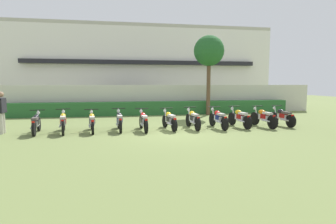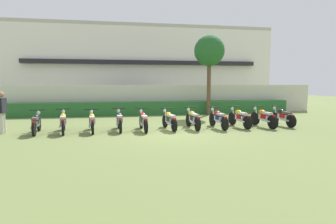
# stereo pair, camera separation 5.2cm
# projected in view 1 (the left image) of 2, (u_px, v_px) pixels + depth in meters

# --- Properties ---
(ground) EXTENTS (60.00, 60.00, 0.00)m
(ground) POSITION_uv_depth(u_px,v_px,m) (173.00, 133.00, 11.35)
(ground) COLOR olive
(building) EXTENTS (24.47, 6.50, 7.37)m
(building) POSITION_uv_depth(u_px,v_px,m) (141.00, 67.00, 27.16)
(building) COLOR white
(building) RESTS_ON ground
(compound_wall) EXTENTS (23.25, 0.30, 1.93)m
(compound_wall) POSITION_uv_depth(u_px,v_px,m) (152.00, 99.00, 18.32)
(compound_wall) COLOR beige
(compound_wall) RESTS_ON ground
(hedge_row) EXTENTS (18.60, 0.70, 0.87)m
(hedge_row) POSITION_uv_depth(u_px,v_px,m) (154.00, 108.00, 17.70)
(hedge_row) COLOR #28602D
(hedge_row) RESTS_ON ground
(parked_car) EXTENTS (4.51, 2.09, 1.89)m
(parked_car) POSITION_uv_depth(u_px,v_px,m) (129.00, 98.00, 21.18)
(parked_car) COLOR black
(parked_car) RESTS_ON ground
(tree_near_inspector) EXTENTS (1.94, 1.94, 5.09)m
(tree_near_inspector) POSITION_uv_depth(u_px,v_px,m) (209.00, 52.00, 17.24)
(tree_near_inspector) COLOR brown
(tree_near_inspector) RESTS_ON ground
(motorcycle_in_row_0) EXTENTS (0.60, 1.81, 0.95)m
(motorcycle_in_row_0) POSITION_uv_depth(u_px,v_px,m) (36.00, 123.00, 11.10)
(motorcycle_in_row_0) COLOR black
(motorcycle_in_row_0) RESTS_ON ground
(motorcycle_in_row_1) EXTENTS (0.60, 1.91, 0.97)m
(motorcycle_in_row_1) POSITION_uv_depth(u_px,v_px,m) (63.00, 122.00, 11.31)
(motorcycle_in_row_1) COLOR black
(motorcycle_in_row_1) RESTS_ON ground
(motorcycle_in_row_2) EXTENTS (0.60, 1.80, 0.94)m
(motorcycle_in_row_2) POSITION_uv_depth(u_px,v_px,m) (92.00, 122.00, 11.50)
(motorcycle_in_row_2) COLOR black
(motorcycle_in_row_2) RESTS_ON ground
(motorcycle_in_row_3) EXTENTS (0.60, 1.85, 0.96)m
(motorcycle_in_row_3) POSITION_uv_depth(u_px,v_px,m) (119.00, 121.00, 11.78)
(motorcycle_in_row_3) COLOR black
(motorcycle_in_row_3) RESTS_ON ground
(motorcycle_in_row_4) EXTENTS (0.60, 1.84, 0.95)m
(motorcycle_in_row_4) POSITION_uv_depth(u_px,v_px,m) (143.00, 121.00, 11.78)
(motorcycle_in_row_4) COLOR black
(motorcycle_in_row_4) RESTS_ON ground
(motorcycle_in_row_5) EXTENTS (0.60, 1.78, 0.94)m
(motorcycle_in_row_5) POSITION_uv_depth(u_px,v_px,m) (169.00, 120.00, 12.07)
(motorcycle_in_row_5) COLOR black
(motorcycle_in_row_5) RESTS_ON ground
(motorcycle_in_row_6) EXTENTS (0.60, 1.87, 0.97)m
(motorcycle_in_row_6) POSITION_uv_depth(u_px,v_px,m) (193.00, 119.00, 12.26)
(motorcycle_in_row_6) COLOR black
(motorcycle_in_row_6) RESTS_ON ground
(motorcycle_in_row_7) EXTENTS (0.60, 1.97, 0.97)m
(motorcycle_in_row_7) POSITION_uv_depth(u_px,v_px,m) (218.00, 118.00, 12.42)
(motorcycle_in_row_7) COLOR black
(motorcycle_in_row_7) RESTS_ON ground
(motorcycle_in_row_8) EXTENTS (0.60, 1.96, 0.97)m
(motorcycle_in_row_8) POSITION_uv_depth(u_px,v_px,m) (240.00, 118.00, 12.73)
(motorcycle_in_row_8) COLOR black
(motorcycle_in_row_8) RESTS_ON ground
(motorcycle_in_row_9) EXTENTS (0.60, 1.92, 0.98)m
(motorcycle_in_row_9) POSITION_uv_depth(u_px,v_px,m) (263.00, 117.00, 12.78)
(motorcycle_in_row_9) COLOR black
(motorcycle_in_row_9) RESTS_ON ground
(motorcycle_in_row_10) EXTENTS (0.60, 1.82, 0.96)m
(motorcycle_in_row_10) POSITION_uv_depth(u_px,v_px,m) (282.00, 117.00, 13.14)
(motorcycle_in_row_10) COLOR black
(motorcycle_in_row_10) RESTS_ON ground
(inspector_person) EXTENTS (0.23, 0.69, 1.73)m
(inspector_person) POSITION_uv_depth(u_px,v_px,m) (1.00, 109.00, 11.02)
(inspector_person) COLOR beige
(inspector_person) RESTS_ON ground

